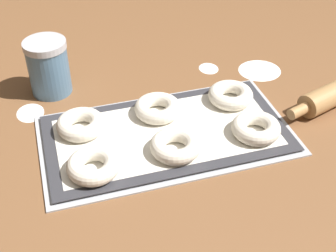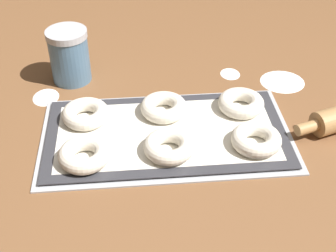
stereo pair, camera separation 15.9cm
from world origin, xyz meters
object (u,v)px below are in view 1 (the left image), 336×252
baking_tray (168,134)px  bagel_back_left (81,124)px  bagel_back_center (157,108)px  bagel_back_right (231,95)px  bagel_front_right (256,128)px  bagel_front_left (93,165)px  flour_canister (48,67)px  bagel_front_center (178,145)px

baking_tray → bagel_back_left: bagel_back_left is taller
baking_tray → bagel_back_center: bearing=94.1°
bagel_back_left → bagel_back_right: size_ratio=1.00×
baking_tray → bagel_front_right: 0.19m
bagel_front_left → bagel_back_left: bearing=91.7°
bagel_back_left → bagel_back_center: bearing=3.0°
bagel_front_left → flour_canister: (-0.05, 0.32, 0.04)m
bagel_back_right → bagel_front_right: bearing=-88.1°
bagel_front_center → bagel_back_left: size_ratio=1.00×
bagel_front_right → flour_canister: size_ratio=0.77×
bagel_back_left → bagel_front_left: bearing=-88.3°
bagel_back_left → flour_canister: flour_canister is taller
bagel_front_left → bagel_front_center: bearing=3.3°
baking_tray → bagel_back_left: (-0.18, 0.06, 0.02)m
bagel_front_left → bagel_back_center: bearing=40.6°
bagel_front_right → bagel_front_left: bearing=-177.4°
bagel_back_left → flour_canister: size_ratio=0.77×
bagel_front_center → bagel_back_left: same height
bagel_front_center → bagel_back_right: same height
baking_tray → bagel_back_right: (0.17, 0.07, 0.02)m
baking_tray → flour_canister: flour_canister is taller
bagel_back_center → bagel_back_right: same height
bagel_back_right → bagel_front_left: bearing=-157.3°
bagel_back_left → flour_canister: (-0.04, 0.19, 0.04)m
bagel_front_right → bagel_back_left: bearing=161.3°
bagel_front_left → bagel_back_center: 0.22m
bagel_front_center → bagel_front_right: 0.18m
bagel_front_left → bagel_front_center: size_ratio=1.00×
bagel_front_center → bagel_front_right: same height
baking_tray → bagel_back_right: bagel_back_right is taller
bagel_front_left → bagel_back_center: same height
bagel_front_center → bagel_back_right: (0.17, 0.13, 0.00)m
bagel_front_right → bagel_back_left: same height
flour_canister → baking_tray: bearing=-48.2°
bagel_back_center → flour_canister: bearing=140.4°
bagel_front_center → bagel_back_center: same height
bagel_back_left → bagel_back_right: (0.35, 0.01, 0.00)m
bagel_front_left → bagel_back_center: size_ratio=1.00×
baking_tray → bagel_back_left: 0.19m
bagel_front_right → flour_canister: bearing=142.3°
flour_canister → bagel_front_left: bearing=-81.5°
bagel_front_left → bagel_back_right: size_ratio=1.00×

